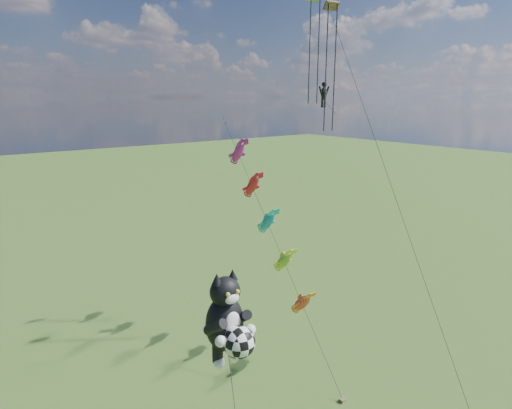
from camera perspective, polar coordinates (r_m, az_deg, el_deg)
cat_kite_rig at (r=21.49m, az=-3.72°, el=-15.34°), size 2.38×4.09×10.44m
fish_windsock_rig at (r=31.73m, az=1.56°, el=-2.44°), size 2.13×15.88×16.78m
parafoil_rig at (r=32.30m, az=9.40°, el=16.10°), size 3.75×17.37×27.51m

